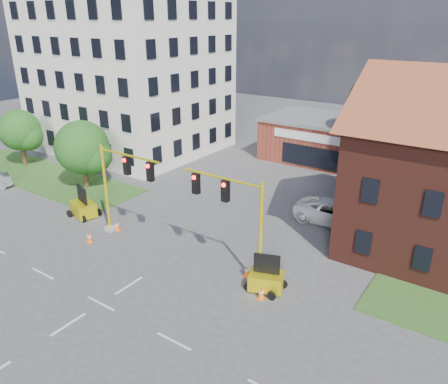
{
  "coord_description": "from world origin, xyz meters",
  "views": [
    {
      "loc": [
        16.01,
        -11.86,
        13.91
      ],
      "look_at": [
        0.89,
        10.0,
        3.15
      ],
      "focal_mm": 35.0,
      "sensor_mm": 36.0,
      "label": 1
    }
  ],
  "objects_px": {
    "trailer_west": "(84,208)",
    "signal_mast_east": "(235,215)",
    "trailer_east": "(266,279)",
    "pickup_white": "(337,213)",
    "signal_mast_west": "(122,183)"
  },
  "relations": [
    {
      "from": "trailer_west",
      "to": "signal_mast_east",
      "type": "bearing_deg",
      "value": 16.29
    },
    {
      "from": "trailer_west",
      "to": "pickup_white",
      "type": "relative_size",
      "value": 0.39
    },
    {
      "from": "signal_mast_west",
      "to": "trailer_west",
      "type": "relative_size",
      "value": 2.66
    },
    {
      "from": "trailer_west",
      "to": "signal_mast_west",
      "type": "bearing_deg",
      "value": 12.68
    },
    {
      "from": "trailer_west",
      "to": "trailer_east",
      "type": "height_order",
      "value": "trailer_west"
    },
    {
      "from": "signal_mast_east",
      "to": "pickup_white",
      "type": "xyz_separation_m",
      "value": [
        2.21,
        10.0,
        -3.08
      ]
    },
    {
      "from": "trailer_east",
      "to": "pickup_white",
      "type": "bearing_deg",
      "value": 69.64
    },
    {
      "from": "signal_mast_west",
      "to": "signal_mast_east",
      "type": "bearing_deg",
      "value": 0.0
    },
    {
      "from": "signal_mast_east",
      "to": "pickup_white",
      "type": "bearing_deg",
      "value": 77.52
    },
    {
      "from": "signal_mast_west",
      "to": "trailer_east",
      "type": "distance_m",
      "value": 11.28
    },
    {
      "from": "trailer_west",
      "to": "pickup_white",
      "type": "distance_m",
      "value": 18.54
    },
    {
      "from": "signal_mast_east",
      "to": "pickup_white",
      "type": "relative_size",
      "value": 1.03
    },
    {
      "from": "signal_mast_east",
      "to": "trailer_east",
      "type": "xyz_separation_m",
      "value": [
        2.09,
        -0.01,
        -3.27
      ]
    },
    {
      "from": "pickup_white",
      "to": "signal_mast_east",
      "type": "bearing_deg",
      "value": 164.38
    },
    {
      "from": "trailer_east",
      "to": "pickup_white",
      "type": "height_order",
      "value": "trailer_east"
    }
  ]
}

